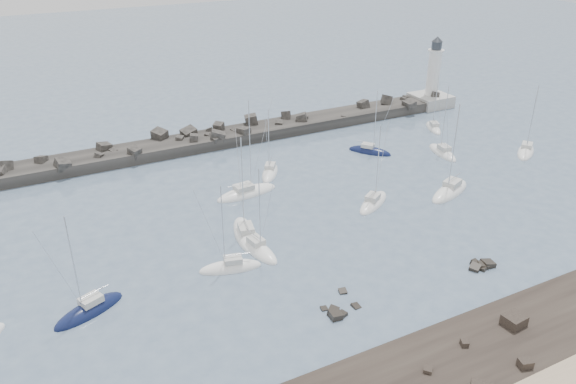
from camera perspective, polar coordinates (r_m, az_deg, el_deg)
The scene contains 18 objects.
ground at distance 65.72m, azimuth 4.09°, elevation -6.07°, with size 400.00×400.00×0.00m, color slate.
rock_shelf at distance 52.18m, azimuth 17.01°, elevation -17.51°, with size 140.00×12.00×2.03m.
rock_cluster_near at distance 56.77m, azimuth 5.08°, elevation -11.98°, with size 4.07×4.34×1.12m.
rock_cluster_far at distance 66.54m, azimuth 19.16°, elevation -7.18°, with size 3.44×2.21×1.42m.
breakwater at distance 94.40m, azimuth -12.10°, elevation 4.14°, with size 115.00×7.90×5.20m.
lighthouse at distance 118.75m, azimuth 14.37°, elevation 9.93°, with size 7.00×7.00×14.60m.
sailboat_2 at distance 59.80m, azimuth -19.53°, elevation -11.31°, with size 7.82×5.06×12.05m.
sailboat_3 at distance 68.76m, azimuth -4.33°, elevation -4.34°, with size 4.40×8.91×13.54m.
sailboat_4 at distance 78.64m, azimuth -4.22°, elevation -0.15°, with size 9.45×3.75×14.42m.
sailboat_5 at distance 62.87m, azimuth -5.86°, elevation -7.67°, with size 7.27×3.74×11.15m.
sailboat_6 at distance 84.70m, azimuth -1.85°, elevation 1.95°, with size 5.76×6.96×11.18m.
sailboat_7 at distance 76.70m, azimuth 8.65°, elevation -1.12°, with size 7.62×6.06×12.06m.
sailboat_8 at distance 93.40m, azimuth 8.29°, elevation 4.09°, with size 6.13×7.02×11.40m.
sailboat_9 at distance 82.07m, azimuth 16.11°, elevation 0.02°, with size 9.36×5.90×14.27m.
sailboat_10 at distance 95.26m, azimuth 15.41°, elevation 3.84°, with size 3.73×7.86×12.07m.
sailboat_11 at distance 100.20m, azimuth 22.99°, elevation 3.77°, with size 7.81×6.56×12.46m.
sailboat_12 at distance 106.14m, azimuth 14.55°, elevation 6.28°, with size 4.48×6.79×10.45m.
sailboat_13 at distance 65.71m, azimuth -3.08°, elevation -5.90°, with size 3.30×7.53×11.66m.
Camera 1 is at (-29.46, -46.96, 35.29)m, focal length 35.00 mm.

